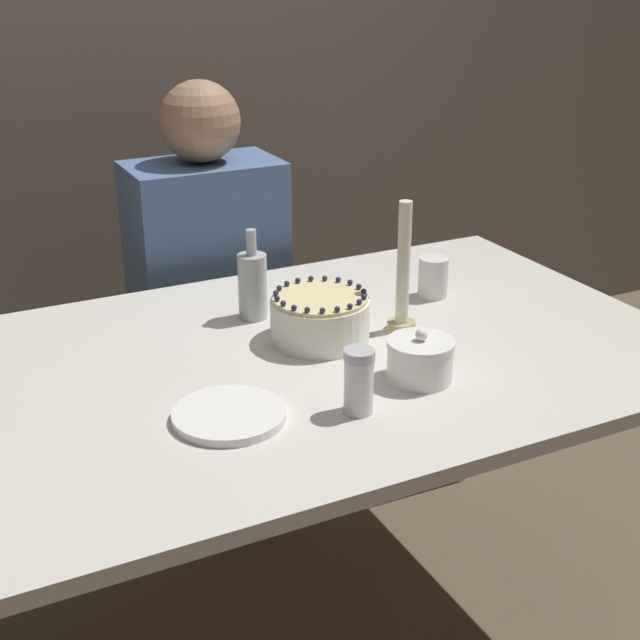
{
  "coord_description": "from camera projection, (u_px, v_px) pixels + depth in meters",
  "views": [
    {
      "loc": [
        -0.7,
        -1.49,
        1.53
      ],
      "look_at": [
        0.07,
        0.05,
        0.8
      ],
      "focal_mm": 50.0,
      "sensor_mm": 36.0,
      "label": 1
    }
  ],
  "objects": [
    {
      "name": "dining_table",
      "position": [
        300.0,
        399.0,
        1.86
      ],
      "size": [
        1.6,
        0.99,
        0.76
      ],
      "color": "beige",
      "rests_on": "ground_plane"
    },
    {
      "name": "wall_behind",
      "position": [
        104.0,
        24.0,
        2.76
      ],
      "size": [
        8.0,
        0.05,
        2.6
      ],
      "color": "slate",
      "rests_on": "ground_plane"
    },
    {
      "name": "sugar_bowl",
      "position": [
        420.0,
        360.0,
        1.7
      ],
      "size": [
        0.13,
        0.13,
        0.11
      ],
      "color": "white",
      "rests_on": "dining_table"
    },
    {
      "name": "bottle",
      "position": [
        253.0,
        285.0,
        1.96
      ],
      "size": [
        0.06,
        0.06,
        0.2
      ],
      "color": "#B2B7BC",
      "rests_on": "dining_table"
    },
    {
      "name": "plate_stack",
      "position": [
        229.0,
        415.0,
        1.57
      ],
      "size": [
        0.2,
        0.2,
        0.02
      ],
      "color": "white",
      "rests_on": "dining_table"
    },
    {
      "name": "sugar_shaker",
      "position": [
        359.0,
        381.0,
        1.57
      ],
      "size": [
        0.06,
        0.06,
        0.12
      ],
      "color": "white",
      "rests_on": "dining_table"
    },
    {
      "name": "cup",
      "position": [
        433.0,
        277.0,
        2.1
      ],
      "size": [
        0.07,
        0.07,
        0.1
      ],
      "color": "white",
      "rests_on": "dining_table"
    },
    {
      "name": "candle",
      "position": [
        403.0,
        279.0,
        1.89
      ],
      "size": [
        0.06,
        0.06,
        0.29
      ],
      "color": "tan",
      "rests_on": "dining_table"
    },
    {
      "name": "person_man_blue_shirt",
      "position": [
        211.0,
        330.0,
        2.5
      ],
      "size": [
        0.4,
        0.34,
        1.22
      ],
      "rotation": [
        0.0,
        0.0,
        3.14
      ],
      "color": "#473D33",
      "rests_on": "ground_plane"
    },
    {
      "name": "cake",
      "position": [
        320.0,
        318.0,
        1.86
      ],
      "size": [
        0.21,
        0.21,
        0.11
      ],
      "color": "white",
      "rests_on": "dining_table"
    }
  ]
}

